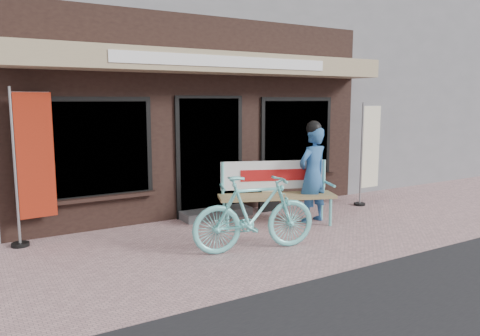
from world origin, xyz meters
TOP-DOWN VIEW (x-y plane):
  - ground at (0.00, 0.00)m, footprint 70.00×70.00m
  - storefront at (0.00, 4.96)m, footprint 7.00×6.77m
  - neighbor_right_near at (8.50, 5.50)m, footprint 10.00×7.00m
  - bench at (0.69, 0.86)m, footprint 2.03×1.19m
  - person at (1.30, 0.61)m, footprint 0.66×0.49m
  - bicycle at (-0.43, -0.21)m, footprint 1.88×0.88m
  - nobori_red at (-3.03, 1.74)m, footprint 0.68×0.27m
  - nobori_cream at (3.17, 1.11)m, footprint 0.60×0.23m
  - menu_stand at (1.09, 1.63)m, footprint 0.43×0.13m

SIDE VIEW (x-z plane):
  - ground at x=0.00m, z-range 0.00..0.00m
  - menu_stand at x=1.09m, z-range 0.01..0.86m
  - bicycle at x=-0.43m, z-range 0.00..1.09m
  - bench at x=0.69m, z-range 0.09..1.17m
  - person at x=1.30m, z-range -0.02..1.76m
  - nobori_cream at x=3.17m, z-range 0.03..2.10m
  - nobori_red at x=-3.03m, z-range 0.04..2.35m
  - neighbor_right_near at x=8.50m, z-range 0.00..5.60m
  - storefront at x=0.00m, z-range -0.01..5.99m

